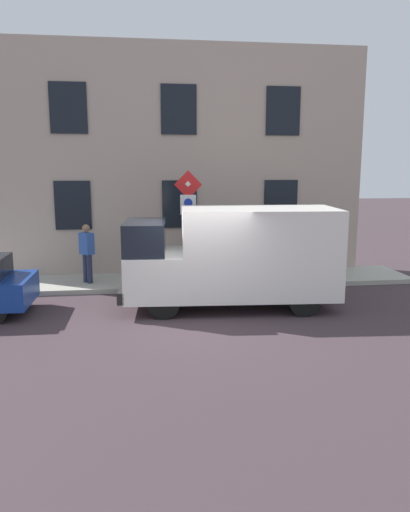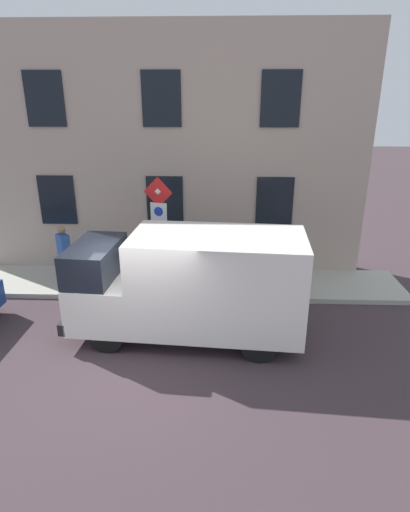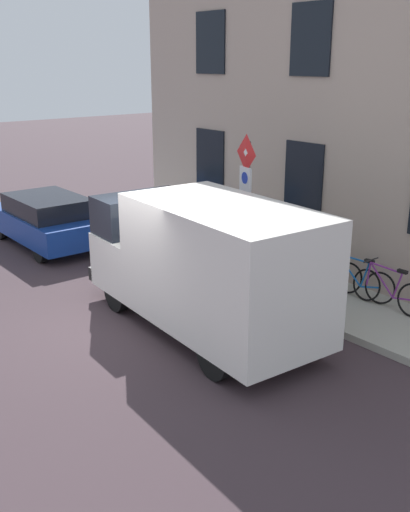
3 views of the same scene
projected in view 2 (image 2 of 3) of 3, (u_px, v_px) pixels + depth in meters
ground_plane at (142, 354)px, 9.35m from camera, size 80.00×80.00×0.00m
sidewalk_slab at (163, 283)px, 12.68m from camera, size 2.10×14.00×0.14m
building_facade at (165, 155)px, 12.71m from camera, size 0.75×12.00×7.25m
sign_post_stacked at (159, 220)px, 11.11m from camera, size 0.20×0.55×3.13m
delivery_van at (191, 283)px, 9.62m from camera, size 2.38×5.46×2.50m
bicycle_purple at (256, 264)px, 12.88m from camera, size 0.46×1.71×0.89m
bicycle_blue at (231, 264)px, 12.91m from camera, size 0.47×1.71×0.89m
bicycle_black at (205, 264)px, 12.94m from camera, size 0.46×1.72×0.89m
bicycle_red at (180, 263)px, 12.97m from camera, size 0.46×1.72×0.89m
pedestrian at (64, 252)px, 12.26m from camera, size 0.47×0.46×1.72m
litter_bin at (160, 276)px, 11.84m from camera, size 0.44×0.44×0.90m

